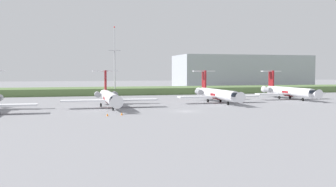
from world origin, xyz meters
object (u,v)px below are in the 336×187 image
at_px(regional_jet_third, 217,94).
at_px(safety_cone_front_marker, 107,115).
at_px(regional_jet_second, 109,97).
at_px(regional_jet_fourth, 288,91).
at_px(antenna_mast, 115,67).
at_px(safety_cone_mid_marker, 122,114).

height_order(regional_jet_third, safety_cone_front_marker, regional_jet_third).
xyz_separation_m(regional_jet_second, regional_jet_third, (30.35, 6.74, 0.00)).
relative_size(regional_jet_second, regional_jet_fourth, 1.00).
bearing_deg(regional_jet_third, safety_cone_front_marker, -142.31).
height_order(regional_jet_second, antenna_mast, antenna_mast).
bearing_deg(safety_cone_front_marker, antenna_mast, 82.31).
bearing_deg(safety_cone_front_marker, safety_cone_mid_marker, 17.04).
xyz_separation_m(regional_jet_third, safety_cone_mid_marker, (-29.65, -24.26, -2.26)).
height_order(safety_cone_front_marker, safety_cone_mid_marker, same).
relative_size(regional_jet_second, antenna_mast, 1.25).
height_order(regional_jet_third, regional_jet_fourth, same).
height_order(regional_jet_second, regional_jet_third, same).
bearing_deg(antenna_mast, regional_jet_fourth, -32.41).
distance_m(regional_jet_second, safety_cone_mid_marker, 17.68).
xyz_separation_m(regional_jet_fourth, safety_cone_front_marker, (-59.31, -32.41, -2.26)).
bearing_deg(antenna_mast, regional_jet_second, -98.04).
bearing_deg(regional_jet_second, safety_cone_front_marker, -96.81).
bearing_deg(antenna_mast, safety_cone_mid_marker, -95.22).
bearing_deg(safety_cone_mid_marker, regional_jet_second, 92.30).
distance_m(regional_jet_second, regional_jet_third, 31.09).
bearing_deg(safety_cone_mid_marker, regional_jet_third, 39.30).
relative_size(regional_jet_third, antenna_mast, 1.25).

